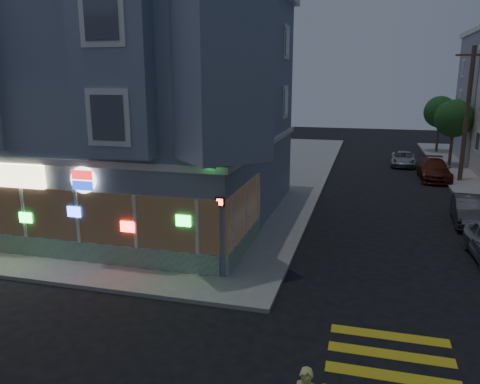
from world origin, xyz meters
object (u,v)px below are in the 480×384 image
at_px(street_tree_far, 440,112).
at_px(parked_car_b, 470,210).
at_px(parked_car_c, 434,170).
at_px(parked_car_d, 403,159).
at_px(street_tree_near, 454,119).
at_px(traffic_signal, 215,183).
at_px(utility_pole, 467,113).

bearing_deg(street_tree_far, parked_car_b, -93.53).
relative_size(parked_car_c, parked_car_d, 1.18).
xyz_separation_m(street_tree_near, parked_car_c, (-1.86, -5.57, -3.22)).
distance_m(street_tree_near, parked_car_b, 16.74).
bearing_deg(parked_car_b, street_tree_near, 88.44).
relative_size(parked_car_b, parked_car_d, 0.99).
bearing_deg(parked_car_d, street_tree_near, 8.46).
distance_m(street_tree_far, parked_car_b, 24.61).
distance_m(parked_car_b, parked_car_d, 16.12).
xyz_separation_m(parked_car_b, parked_car_d, (-2.10, 15.98, -0.10)).
relative_size(parked_car_d, traffic_signal, 0.84).
distance_m(utility_pole, parked_car_b, 11.21).
bearing_deg(parked_car_c, utility_pole, -15.23).
height_order(street_tree_near, parked_car_b, street_tree_near).
height_order(parked_car_b, traffic_signal, traffic_signal).
bearing_deg(street_tree_near, parked_car_d, -174.17).
xyz_separation_m(street_tree_far, traffic_signal, (-11.60, -33.92, -0.40)).
xyz_separation_m(street_tree_far, parked_car_b, (-1.50, -24.35, -3.25)).
bearing_deg(parked_car_c, parked_car_d, 107.97).
distance_m(street_tree_far, traffic_signal, 35.85).
relative_size(street_tree_far, parked_car_b, 1.27).
distance_m(street_tree_near, traffic_signal, 28.40).
xyz_separation_m(street_tree_near, parked_car_b, (-1.50, -16.35, -3.25)).
relative_size(street_tree_near, traffic_signal, 1.06).
relative_size(utility_pole, parked_car_d, 2.14).
distance_m(utility_pole, street_tree_near, 6.06).
bearing_deg(utility_pole, street_tree_far, 89.18).
relative_size(street_tree_near, parked_car_b, 1.27).
bearing_deg(street_tree_far, parked_car_c, -97.79).
bearing_deg(traffic_signal, parked_car_c, 68.71).
bearing_deg(parked_car_b, traffic_signal, -132.86).
xyz_separation_m(utility_pole, parked_car_d, (-3.40, 5.63, -4.21)).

